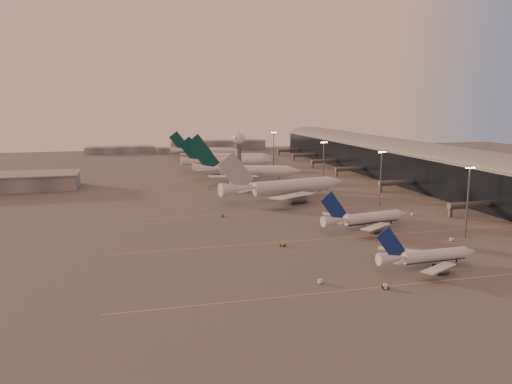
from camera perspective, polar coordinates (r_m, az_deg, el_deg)
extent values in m
plane|color=#4C4A4A|center=(158.76, 5.67, -6.57)|extent=(700.00, 700.00, 0.00)
cube|color=#CEC648|center=(143.17, 22.16, -9.21)|extent=(180.00, 0.25, 0.02)
cube|color=#CEC648|center=(179.46, 13.64, -4.82)|extent=(180.00, 0.25, 0.02)
cube|color=#CEC648|center=(219.00, 8.15, -1.90)|extent=(180.00, 0.25, 0.02)
cube|color=#CEC648|center=(260.32, 4.39, 0.13)|extent=(180.00, 0.25, 0.02)
cube|color=#CEC648|center=(307.45, 1.41, 1.73)|extent=(180.00, 0.25, 0.02)
cube|color=black|center=(301.53, 17.99, 2.78)|extent=(36.00, 360.00, 18.00)
cylinder|color=gray|center=(300.56, 18.09, 4.48)|extent=(10.08, 360.00, 10.08)
cube|color=gray|center=(300.54, 18.09, 4.52)|extent=(40.00, 362.00, 0.80)
cylinder|color=#55575C|center=(221.15, 23.49, -1.36)|extent=(22.00, 2.80, 2.80)
cube|color=#55575C|center=(215.68, 21.34, -2.11)|extent=(1.20, 1.20, 4.40)
cylinder|color=#55575C|center=(268.44, 15.95, 1.04)|extent=(22.00, 2.80, 2.80)
cube|color=#55575C|center=(263.95, 14.05, 0.47)|extent=(1.20, 1.20, 4.40)
cylinder|color=#55575C|center=(317.49, 10.89, 2.64)|extent=(22.00, 2.80, 2.80)
cube|color=#55575C|center=(313.69, 9.22, 2.17)|extent=(1.20, 1.20, 4.40)
cylinder|color=#55575C|center=(355.62, 8.02, 3.53)|extent=(22.00, 2.80, 2.80)
cube|color=#55575C|center=(352.24, 6.50, 3.13)|extent=(1.20, 1.20, 4.40)
cylinder|color=#55575C|center=(394.54, 5.71, 4.25)|extent=(22.00, 2.80, 2.80)
cube|color=#55575C|center=(391.50, 4.32, 3.88)|extent=(1.20, 1.20, 4.40)
cylinder|color=#55575C|center=(432.15, 3.89, 4.80)|extent=(22.00, 2.80, 2.80)
cube|color=#55575C|center=(429.37, 2.62, 4.47)|extent=(1.20, 1.20, 4.40)
cylinder|color=#55575C|center=(271.08, -1.96, 2.91)|extent=(2.60, 2.60, 22.00)
cylinder|color=#55575C|center=(269.83, -1.97, 5.33)|extent=(5.20, 5.20, 1.20)
sphere|color=silver|center=(269.52, -1.98, 6.16)|extent=(6.40, 6.40, 6.40)
cylinder|color=#55575C|center=(269.27, -1.98, 6.94)|extent=(0.16, 0.16, 2.00)
cylinder|color=#55575C|center=(183.47, 23.04, -1.03)|extent=(0.56, 0.56, 25.00)
cube|color=#55575C|center=(181.66, 23.30, 2.68)|extent=(3.60, 0.25, 0.25)
sphere|color=#FFEABF|center=(180.80, 22.91, 2.55)|extent=(0.56, 0.56, 0.56)
sphere|color=#FFEABF|center=(181.40, 23.17, 2.56)|extent=(0.56, 0.56, 0.56)
sphere|color=#FFEABF|center=(182.01, 23.42, 2.56)|extent=(0.56, 0.56, 0.56)
sphere|color=#FFEABF|center=(182.62, 23.67, 2.57)|extent=(0.56, 0.56, 0.56)
cylinder|color=#55575C|center=(227.41, 14.07, 1.55)|extent=(0.56, 0.56, 25.00)
cube|color=#55575C|center=(225.95, 14.20, 4.55)|extent=(3.60, 0.25, 0.25)
sphere|color=#FFEABF|center=(225.28, 13.86, 4.45)|extent=(0.56, 0.56, 0.56)
sphere|color=#FFEABF|center=(225.75, 14.09, 4.45)|extent=(0.56, 0.56, 0.56)
sphere|color=#FFEABF|center=(226.23, 14.31, 4.45)|extent=(0.56, 0.56, 0.56)
sphere|color=#FFEABF|center=(226.71, 14.53, 4.46)|extent=(0.56, 0.56, 0.56)
cylinder|color=#55575C|center=(274.64, 7.72, 3.23)|extent=(0.56, 0.56, 25.00)
cube|color=#55575C|center=(273.43, 7.78, 5.73)|extent=(3.60, 0.25, 0.25)
sphere|color=#FFEABF|center=(272.90, 7.48, 5.64)|extent=(0.56, 0.56, 0.56)
sphere|color=#FFEABF|center=(273.27, 7.68, 5.64)|extent=(0.56, 0.56, 0.56)
sphere|color=#FFEABF|center=(273.65, 7.87, 5.65)|extent=(0.56, 0.56, 0.56)
sphere|color=#FFEABF|center=(274.03, 8.07, 5.65)|extent=(0.56, 0.56, 0.56)
cylinder|color=#55575C|center=(358.59, 2.03, 4.97)|extent=(0.56, 0.56, 25.00)
cube|color=#55575C|center=(357.66, 2.04, 6.88)|extent=(3.60, 0.25, 0.25)
sphere|color=#FFEABF|center=(357.27, 1.81, 6.82)|extent=(0.56, 0.56, 0.56)
sphere|color=#FFEABF|center=(357.55, 1.96, 6.82)|extent=(0.56, 0.56, 0.56)
sphere|color=#FFEABF|center=(357.83, 2.11, 6.82)|extent=(0.56, 0.56, 0.56)
sphere|color=#FFEABF|center=(358.11, 2.27, 6.82)|extent=(0.56, 0.56, 0.56)
cube|color=slate|center=(464.64, -15.24, 4.67)|extent=(60.00, 18.00, 6.00)
cube|color=slate|center=(481.52, -4.42, 5.36)|extent=(90.00, 20.00, 9.00)
cube|color=slate|center=(456.65, -8.95, 4.75)|extent=(40.00, 15.00, 5.00)
cylinder|color=silver|center=(150.76, 19.75, -6.98)|extent=(19.88, 4.38, 3.36)
cylinder|color=navy|center=(150.98, 19.73, -7.26)|extent=(19.44, 3.42, 2.42)
cone|color=silver|center=(157.96, 23.19, -6.43)|extent=(3.99, 3.55, 3.36)
cone|color=silver|center=(142.86, 15.23, -7.51)|extent=(8.44, 3.79, 3.36)
cube|color=silver|center=(141.87, 20.17, -8.34)|extent=(13.94, 10.18, 1.06)
cylinder|color=slate|center=(145.22, 20.42, -8.57)|extent=(3.93, 2.38, 2.18)
cube|color=slate|center=(144.93, 20.45, -8.21)|extent=(0.28, 0.23, 1.34)
cube|color=silver|center=(154.59, 16.45, -6.59)|extent=(14.33, 9.03, 1.06)
cylinder|color=slate|center=(154.82, 17.57, -7.22)|extent=(3.93, 2.38, 2.18)
cube|color=slate|center=(154.55, 17.59, -6.89)|extent=(0.28, 0.23, 1.34)
cube|color=navy|center=(141.45, 15.16, -5.92)|extent=(9.22, 0.79, 10.01)
cube|color=silver|center=(139.82, 16.08, -7.91)|extent=(4.03, 3.10, 0.22)
cube|color=silver|center=(145.92, 14.43, -7.06)|extent=(4.07, 2.81, 0.22)
cylinder|color=black|center=(155.94, 21.92, -7.44)|extent=(0.44, 0.44, 0.88)
cylinder|color=black|center=(151.98, 18.77, -7.68)|extent=(0.99, 0.49, 0.97)
cylinder|color=black|center=(149.03, 19.65, -8.09)|extent=(0.99, 0.49, 0.97)
cylinder|color=silver|center=(189.39, 13.12, -3.01)|extent=(23.35, 7.66, 3.92)
cylinder|color=navy|center=(189.59, 13.11, -3.27)|extent=(22.72, 6.51, 2.82)
cone|color=silver|center=(197.80, 16.32, -2.59)|extent=(5.04, 4.60, 3.92)
cone|color=silver|center=(180.12, 8.96, -3.39)|extent=(10.17, 5.46, 3.92)
cube|color=silver|center=(178.77, 13.51, -4.05)|extent=(15.56, 13.20, 1.23)
cylinder|color=slate|center=(182.62, 13.76, -4.33)|extent=(4.82, 3.25, 2.55)
cube|color=slate|center=(182.35, 13.77, -4.00)|extent=(0.35, 0.31, 1.57)
cube|color=silver|center=(193.96, 10.07, -2.79)|extent=(17.02, 8.94, 1.23)
cylinder|color=slate|center=(194.10, 11.12, -3.36)|extent=(4.82, 3.25, 2.55)
cube|color=slate|center=(193.84, 11.13, -3.04)|extent=(0.35, 0.31, 1.57)
cube|color=navy|center=(178.78, 8.87, -1.90)|extent=(10.67, 2.13, 11.68)
cube|color=silver|center=(176.50, 9.75, -3.67)|extent=(4.60, 3.95, 0.26)
cube|color=silver|center=(183.76, 8.22, -3.06)|extent=(4.75, 2.87, 0.26)
cylinder|color=black|center=(195.29, 15.15, -3.51)|extent=(0.52, 0.52, 1.03)
cylinder|color=black|center=(190.68, 12.24, -3.70)|extent=(1.20, 0.70, 1.13)
cylinder|color=black|center=(187.16, 13.05, -4.00)|extent=(1.20, 0.70, 1.13)
cylinder|color=silver|center=(241.71, 4.24, 0.40)|extent=(41.50, 14.62, 6.41)
cylinder|color=silver|center=(241.96, 4.23, 0.07)|extent=(40.33, 12.69, 4.62)
cone|color=silver|center=(254.78, 9.00, 0.82)|extent=(9.08, 7.89, 6.41)
cone|color=silver|center=(228.47, -2.09, 0.05)|extent=(18.16, 9.78, 6.41)
cube|color=silver|center=(222.45, 4.22, -0.76)|extent=(27.03, 24.08, 1.90)
cylinder|color=slate|center=(228.84, 4.78, -1.12)|extent=(8.63, 5.70, 4.17)
cube|color=slate|center=(228.56, 4.78, -0.75)|extent=(0.36, 0.32, 2.57)
cube|color=silver|center=(252.02, 0.31, 0.58)|extent=(30.20, 14.82, 1.90)
cylinder|color=slate|center=(251.17, 1.73, -0.06)|extent=(8.63, 5.70, 4.17)
cube|color=slate|center=(250.90, 1.74, 0.27)|extent=(0.36, 0.32, 2.57)
cube|color=#A5A8AD|center=(226.89, -2.30, 1.91)|extent=(17.48, 3.97, 19.04)
cube|color=silver|center=(221.18, -1.33, -0.25)|extent=(8.11, 7.22, 0.26)
cube|color=silver|center=(235.48, -2.95, 0.39)|extent=(8.44, 4.85, 0.26)
cylinder|color=black|center=(250.52, 7.31, -0.21)|extent=(0.52, 0.52, 1.03)
cylinder|color=black|center=(242.72, 3.28, -0.47)|extent=(1.22, 0.74, 1.14)
cylinder|color=black|center=(238.84, 3.81, -0.66)|extent=(1.22, 0.74, 1.14)
cylinder|color=silver|center=(294.19, -0.28, 2.22)|extent=(39.41, 18.87, 6.37)
cylinder|color=silver|center=(294.39, -0.28, 1.95)|extent=(38.08, 16.93, 4.59)
cone|color=silver|center=(293.12, 4.32, 2.16)|extent=(9.30, 8.51, 6.37)
cone|color=silver|center=(297.78, -5.67, 2.43)|extent=(17.73, 11.41, 6.37)
cube|color=silver|center=(279.04, -2.57, 1.54)|extent=(29.35, 11.05, 1.89)
cylinder|color=slate|center=(282.74, -1.49, 1.12)|extent=(8.57, 6.40, 4.14)
cube|color=slate|center=(282.50, -1.49, 1.42)|extent=(0.40, 0.37, 2.55)
cube|color=silver|center=(311.67, -1.80, 2.47)|extent=(24.41, 25.49, 1.89)
cylinder|color=slate|center=(307.67, -0.99, 1.88)|extent=(8.57, 6.40, 4.14)
cube|color=slate|center=(307.45, -0.99, 2.16)|extent=(0.40, 0.37, 2.55)
cube|color=#073939|center=(296.99, -5.85, 3.88)|extent=(16.69, 6.06, 18.85)
cube|color=silver|center=(290.37, -5.99, 2.25)|extent=(7.94, 3.78, 0.27)
cube|color=silver|center=(305.26, -5.46, 2.65)|extent=(7.43, 7.43, 0.27)
cylinder|color=black|center=(293.87, 2.64, 1.43)|extent=(0.55, 0.55, 1.10)
cylinder|color=black|center=(297.43, -0.85, 1.55)|extent=(1.32, 0.91, 1.21)
cylinder|color=black|center=(292.68, -0.94, 1.41)|extent=(1.32, 0.91, 1.21)
cylinder|color=silver|center=(339.78, -2.54, 3.30)|extent=(38.89, 7.11, 6.25)
cylinder|color=silver|center=(339.95, -2.54, 3.06)|extent=(38.07, 5.34, 4.50)
cone|color=silver|center=(344.71, 1.25, 3.40)|extent=(7.64, 6.42, 6.25)
cone|color=silver|center=(335.80, -7.17, 3.28)|extent=(16.39, 6.61, 6.25)
cube|color=silver|center=(322.36, -3.68, 2.71)|extent=(28.06, 18.48, 1.85)
cylinder|color=slate|center=(327.26, -2.97, 2.37)|extent=(7.59, 4.23, 4.06)
cube|color=slate|center=(327.06, -2.97, 2.63)|extent=(0.33, 0.28, 2.50)
cube|color=silver|center=(354.31, -4.55, 3.39)|extent=(27.73, 19.45, 1.85)
cylinder|color=slate|center=(351.58, -3.68, 2.92)|extent=(7.59, 4.23, 4.06)
cube|color=slate|center=(351.40, -3.68, 3.16)|extent=(0.33, 0.28, 2.50)
cube|color=#073939|center=(334.90, -7.34, 4.54)|extent=(17.20, 0.76, 18.50)
cube|color=silver|center=(328.35, -7.08, 3.15)|extent=(7.99, 5.69, 0.27)
cube|color=silver|center=(343.17, -7.35, 3.45)|extent=(7.96, 5.94, 0.27)
cylinder|color=black|center=(343.24, -0.12, 2.72)|extent=(0.54, 0.54, 1.08)
cylinder|color=black|center=(342.03, -3.13, 2.69)|extent=(1.20, 0.57, 1.19)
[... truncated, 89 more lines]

